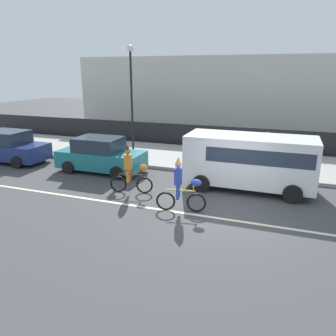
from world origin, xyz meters
name	(u,v)px	position (x,y,z in m)	size (l,w,h in m)	color
ground_plane	(226,213)	(0.00, 0.00, 0.00)	(80.00, 80.00, 0.00)	#424244
road_centre_line	(224,219)	(0.00, -0.50, 0.00)	(36.00, 0.14, 0.01)	beige
sidewalk_curb	(249,163)	(0.00, 6.50, 0.07)	(60.00, 5.00, 0.15)	#9E9B93
fence_line	(256,140)	(0.00, 9.40, 0.70)	(40.00, 0.08, 1.40)	black
building_backdrop	(256,94)	(-0.95, 18.00, 2.86)	(28.00, 8.00, 5.73)	beige
parade_cyclist_orange	(131,172)	(-3.87, 0.67, 0.84)	(1.70, 0.55, 1.92)	black
parade_cyclist_cobalt	(181,188)	(-1.49, -0.37, 0.84)	(1.70, 0.55, 1.92)	black
parked_van_white	(252,159)	(0.44, 2.70, 1.28)	(5.00, 2.22, 2.18)	white
parked_car_navy	(9,147)	(-12.00, 2.67, 0.78)	(4.10, 1.92, 1.64)	navy
parked_car_teal	(101,155)	(-6.52, 2.79, 0.78)	(4.10, 1.92, 1.64)	#1E727A
street_lamp_post	(131,83)	(-6.84, 6.92, 3.99)	(0.36, 0.36, 5.86)	black
pedestrian_onlooker	(266,147)	(0.77, 6.26, 1.01)	(0.32, 0.20, 1.62)	#33333D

